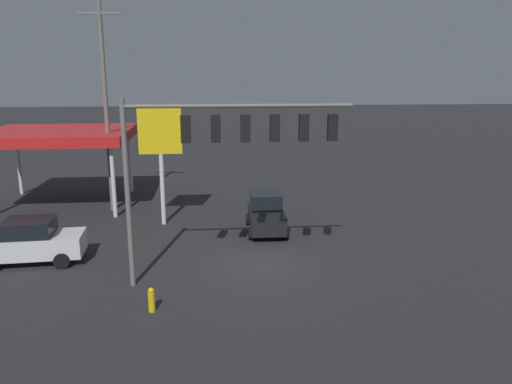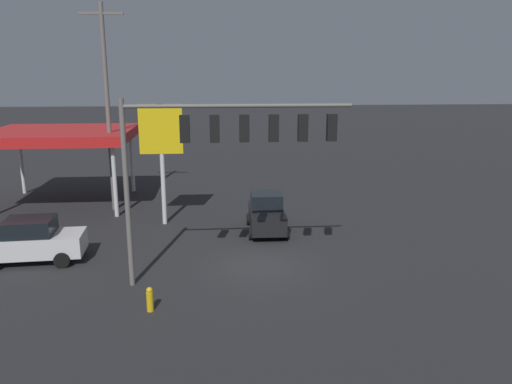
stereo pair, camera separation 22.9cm
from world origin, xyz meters
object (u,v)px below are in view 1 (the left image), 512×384
object	(u,v)px
traffic_signal_assembly	(227,141)
hatchback_crossing	(266,213)
sedan_far	(30,241)
price_sign	(160,137)
fire_hydrant	(152,300)
utility_pole	(106,105)

from	to	relation	value
traffic_signal_assembly	hatchback_crossing	xyz separation A→B (m)	(-2.18, -6.17, -4.62)
hatchback_crossing	traffic_signal_assembly	bearing A→B (deg)	-18.14
hatchback_crossing	sedan_far	bearing A→B (deg)	-71.02
price_sign	fire_hydrant	world-z (taller)	price_sign
utility_pole	sedan_far	bearing A→B (deg)	76.80
traffic_signal_assembly	fire_hydrant	xyz separation A→B (m)	(2.74, 2.29, -5.13)
sedan_far	price_sign	bearing A→B (deg)	-138.91
traffic_signal_assembly	price_sign	size ratio (longest dim) A/B	1.32
hatchback_crossing	utility_pole	bearing A→B (deg)	-118.11
hatchback_crossing	fire_hydrant	distance (m)	9.79
utility_pole	hatchback_crossing	distance (m)	11.21
traffic_signal_assembly	hatchback_crossing	distance (m)	8.01
price_sign	fire_hydrant	size ratio (longest dim) A/B	7.28
fire_hydrant	traffic_signal_assembly	bearing A→B (deg)	-140.10
traffic_signal_assembly	price_sign	distance (m)	8.59
traffic_signal_assembly	utility_pole	bearing A→B (deg)	-59.63
traffic_signal_assembly	price_sign	bearing A→B (deg)	-68.04
sedan_far	fire_hydrant	distance (m)	7.63
utility_pole	hatchback_crossing	xyz separation A→B (m)	(-8.64, 4.87, -5.22)
traffic_signal_assembly	utility_pole	distance (m)	12.81
traffic_signal_assembly	hatchback_crossing	size ratio (longest dim) A/B	2.20
traffic_signal_assembly	fire_hydrant	distance (m)	6.25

